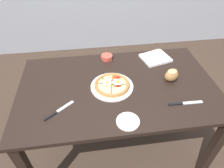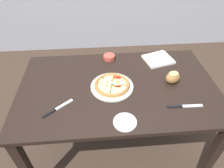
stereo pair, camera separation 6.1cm
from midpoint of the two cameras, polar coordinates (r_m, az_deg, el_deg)
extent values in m
plane|color=#3D2D23|center=(2.04, 2.19, -16.41)|extent=(12.00, 12.00, 0.00)
cube|color=black|center=(1.48, 2.91, -0.85)|extent=(1.45, 0.87, 0.03)
cube|color=black|center=(1.75, 27.83, -17.35)|extent=(0.06, 0.06, 0.72)
cube|color=black|center=(2.07, -17.70, -2.49)|extent=(0.06, 0.06, 0.72)
cube|color=black|center=(2.17, 19.17, -0.43)|extent=(0.06, 0.06, 0.72)
cylinder|color=white|center=(1.45, 1.20, -0.74)|extent=(0.31, 0.31, 0.01)
cylinder|color=tan|center=(1.44, 1.21, -0.38)|extent=(0.25, 0.25, 0.01)
cylinder|color=#E0CC84|center=(1.44, 1.21, -0.16)|extent=(0.22, 0.22, 0.00)
torus|color=#A36B38|center=(1.43, 1.21, -0.13)|extent=(0.25, 0.25, 0.02)
cube|color=#472D19|center=(1.47, 1.44, 1.28)|extent=(0.03, 0.11, 0.00)
cube|color=#472D19|center=(1.44, -0.94, 0.07)|extent=(0.11, 0.03, 0.00)
cube|color=#472D19|center=(1.39, 0.98, -1.56)|extent=(0.03, 0.11, 0.00)
cube|color=#472D19|center=(1.43, 3.38, -0.27)|extent=(0.11, 0.03, 0.00)
cylinder|color=red|center=(1.44, 3.64, 0.02)|extent=(0.03, 0.03, 0.00)
cylinder|color=red|center=(1.49, 2.15, 1.90)|extent=(0.04, 0.04, 0.00)
cylinder|color=red|center=(1.46, 1.07, 0.71)|extent=(0.04, 0.04, 0.00)
cylinder|color=red|center=(1.43, 2.45, -0.35)|extent=(0.04, 0.04, 0.00)
cylinder|color=red|center=(1.42, 3.01, -0.44)|extent=(0.04, 0.04, 0.00)
cylinder|color=red|center=(1.49, 3.21, 1.82)|extent=(0.03, 0.03, 0.00)
ellipsoid|color=white|center=(1.44, 0.01, 0.34)|extent=(0.08, 0.08, 0.01)
sphere|color=orange|center=(1.43, -0.21, 0.38)|extent=(0.02, 0.02, 0.02)
ellipsoid|color=white|center=(1.44, 3.32, 0.32)|extent=(0.07, 0.07, 0.01)
sphere|color=#F4AD1E|center=(1.43, 3.20, 0.32)|extent=(0.02, 0.02, 0.02)
ellipsoid|color=white|center=(1.44, 2.47, 0.32)|extent=(0.08, 0.08, 0.01)
sphere|color=orange|center=(1.43, 2.79, 0.51)|extent=(0.02, 0.02, 0.02)
cylinder|color=#386B23|center=(1.44, 0.49, 0.31)|extent=(0.01, 0.01, 0.00)
cylinder|color=#386B23|center=(1.43, 1.47, -0.08)|extent=(0.01, 0.01, 0.00)
cylinder|color=#386B23|center=(1.42, -0.41, -0.50)|extent=(0.01, 0.01, 0.00)
cylinder|color=#2D5B1E|center=(1.49, -1.37, 1.74)|extent=(0.02, 0.02, 0.00)
cylinder|color=#2D5B1E|center=(1.47, 4.19, 1.05)|extent=(0.01, 0.01, 0.00)
cylinder|color=#477A2D|center=(1.41, 0.99, -0.93)|extent=(0.01, 0.01, 0.00)
cylinder|color=#2D5B1E|center=(1.43, 3.55, -0.25)|extent=(0.01, 0.01, 0.00)
cylinder|color=#477A2D|center=(1.44, -0.12, 0.16)|extent=(0.01, 0.01, 0.00)
cylinder|color=#386B23|center=(1.47, 0.30, 1.05)|extent=(0.01, 0.01, 0.00)
cylinder|color=#C64C3D|center=(1.73, 0.21, 7.67)|extent=(0.09, 0.09, 0.04)
cylinder|color=beige|center=(1.73, 0.21, 7.81)|extent=(0.08, 0.08, 0.02)
cylinder|color=#C64C3D|center=(1.73, 1.78, 7.74)|extent=(0.01, 0.01, 0.04)
cylinder|color=#C64C3D|center=(1.76, 1.21, 8.32)|extent=(0.01, 0.01, 0.04)
cylinder|color=#C64C3D|center=(1.77, 0.08, 8.51)|extent=(0.01, 0.01, 0.04)
cylinder|color=#C64C3D|center=(1.76, -0.98, 8.22)|extent=(0.01, 0.01, 0.04)
cylinder|color=#C64C3D|center=(1.73, -1.36, 7.60)|extent=(0.01, 0.01, 0.04)
cylinder|color=#C64C3D|center=(1.70, -0.82, 7.00)|extent=(0.01, 0.01, 0.04)
cylinder|color=#C64C3D|center=(1.69, 0.35, 6.80)|extent=(0.01, 0.01, 0.04)
cylinder|color=#C64C3D|center=(1.71, 1.44, 7.11)|extent=(0.01, 0.01, 0.04)
cube|color=white|center=(1.77, 14.03, 6.82)|extent=(0.27, 0.24, 0.02)
cube|color=white|center=(1.76, 14.13, 7.30)|extent=(0.23, 0.21, 0.02)
ellipsoid|color=#A3703D|center=(1.54, 18.07, 1.69)|extent=(0.13, 0.11, 0.09)
ellipsoid|color=tan|center=(1.51, 18.37, 2.79)|extent=(0.09, 0.08, 0.03)
cube|color=silver|center=(1.43, 23.14, -5.79)|extent=(0.14, 0.02, 0.01)
cube|color=black|center=(1.38, 18.73, -6.13)|extent=(0.10, 0.02, 0.01)
cube|color=silver|center=(1.35, -12.26, -5.79)|extent=(0.11, 0.10, 0.01)
cube|color=black|center=(1.32, -16.32, -8.07)|extent=(0.08, 0.07, 0.01)
cylinder|color=white|center=(1.23, 5.17, -10.82)|extent=(0.14, 0.14, 0.01)
camera|label=1|loc=(0.03, -88.78, 1.06)|focal=32.00mm
camera|label=2|loc=(0.03, 91.22, -1.06)|focal=32.00mm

